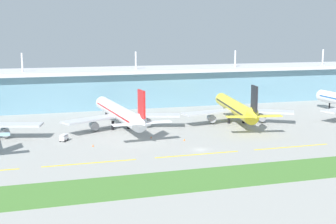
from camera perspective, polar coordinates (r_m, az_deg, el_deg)
ground_plane at (r=153.16m, az=4.02°, el=-4.69°), size 600.00×600.00×0.00m
terminal_building at (r=246.23m, az=-4.25°, el=3.19°), size 288.00×34.00×28.57m
airliner_near_middle at (r=185.74m, az=-6.02°, el=-0.11°), size 48.62×65.58×18.90m
airliner_far_middle at (r=199.30m, az=8.37°, el=0.52°), size 48.06×60.51×18.90m
taxiway_stripe_mid_west at (r=139.57m, az=-9.62°, el=-6.25°), size 28.00×0.70×0.04m
taxiway_stripe_centre at (r=147.37m, az=3.66°, el=-5.26°), size 28.00×0.70×0.04m
taxiway_stripe_mid_east at (r=162.08m, az=15.03°, el=-4.19°), size 28.00×0.70×0.04m
grass_verge at (r=127.47m, az=8.70°, el=-7.77°), size 300.00×18.00×0.10m
baggage_cart at (r=168.46m, az=-12.75°, el=-3.13°), size 3.38×4.02×2.48m
safety_cone_left_wingtip at (r=165.50m, az=2.03°, el=-3.45°), size 0.56×0.56×0.70m
safety_cone_nose_front at (r=169.53m, az=-2.09°, el=-3.12°), size 0.56×0.56×0.70m
safety_cone_right_wingtip at (r=159.11m, az=-9.26°, el=-4.11°), size 0.56×0.56×0.70m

